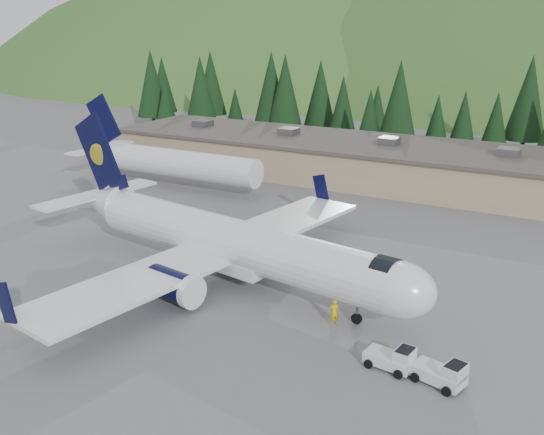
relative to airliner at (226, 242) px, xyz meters
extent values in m
plane|color=#5A5A5F|center=(1.10, -0.18, -3.36)|extent=(600.00, 600.00, 0.00)
cylinder|color=white|center=(1.10, -0.18, 0.17)|extent=(29.30, 8.55, 3.90)
ellipsoid|color=white|center=(15.43, -2.53, 0.17)|extent=(5.64, 4.67, 3.90)
cylinder|color=black|center=(14.41, -2.36, 0.64)|extent=(1.95, 3.41, 3.22)
cone|color=white|center=(-16.31, 2.67, 0.58)|extent=(6.77, 4.86, 3.90)
cube|color=white|center=(0.07, -0.01, -1.47)|extent=(8.73, 4.62, 1.04)
cube|color=white|center=(-0.95, 0.16, -0.87)|extent=(11.34, 35.74, 0.36)
cube|color=black|center=(0.37, 17.81, 0.48)|extent=(2.10, 0.49, 2.98)
cube|color=black|center=(-5.34, -17.00, 0.48)|extent=(2.10, 0.49, 2.98)
cylinder|color=black|center=(1.05, 5.93, -1.75)|extent=(4.69, 3.06, 2.39)
cylinder|color=white|center=(2.99, 5.61, -1.75)|extent=(1.02, 2.60, 2.53)
cube|color=white|center=(1.05, 5.93, -1.18)|extent=(2.29, 0.63, 0.93)
cylinder|color=black|center=(-0.90, -5.95, -1.75)|extent=(4.69, 3.06, 2.39)
cylinder|color=white|center=(1.04, -6.27, -1.75)|extent=(1.02, 2.60, 2.53)
cube|color=white|center=(-0.90, -5.95, -1.18)|extent=(2.29, 0.63, 0.93)
cube|color=black|center=(-16.11, 2.64, 5.44)|extent=(6.38, 1.34, 7.62)
ellipsoid|color=gold|center=(-15.87, 2.81, 5.23)|extent=(2.06, 0.52, 2.05)
ellipsoid|color=gold|center=(-15.93, 2.40, 5.23)|extent=(2.06, 0.52, 2.05)
cube|color=black|center=(-13.44, 2.20, 2.74)|extent=(2.87, 0.72, 2.06)
cube|color=white|center=(-16.82, 2.76, 1.10)|extent=(4.76, 13.24, 0.23)
cylinder|color=slate|center=(12.36, -2.03, -2.43)|extent=(0.24, 0.24, 1.87)
cylinder|color=black|center=(12.36, -2.03, -2.96)|extent=(0.83, 0.41, 0.79)
cylinder|color=slate|center=(-1.52, 3.09, -2.32)|extent=(0.29, 0.29, 2.08)
cylinder|color=black|center=(-1.11, 3.02, -2.79)|extent=(1.19, 0.54, 1.14)
cylinder|color=black|center=(-1.93, 3.16, -2.79)|extent=(1.19, 0.54, 1.14)
cylinder|color=slate|center=(-2.43, -2.44, -2.32)|extent=(0.29, 0.29, 2.08)
cylinder|color=black|center=(-2.02, -2.51, -2.79)|extent=(1.19, 0.54, 1.14)
cylinder|color=black|center=(-2.84, -2.37, -2.79)|extent=(1.19, 0.54, 1.14)
cylinder|color=white|center=(-20.90, 21.82, -0.16)|extent=(22.00, 3.60, 3.60)
cone|color=white|center=(-34.90, 21.82, 0.04)|extent=(5.00, 3.60, 3.60)
cube|color=black|center=(-33.90, 21.82, 4.64)|extent=(5.82, 0.28, 6.89)
cube|color=white|center=(-34.90, 21.82, 0.64)|extent=(2.40, 11.00, 0.20)
cube|color=silver|center=(16.25, -6.48, -2.81)|extent=(3.18, 1.87, 0.70)
cube|color=silver|center=(17.25, -6.60, -2.20)|extent=(1.17, 1.52, 0.90)
cube|color=black|center=(17.25, -6.60, -1.80)|extent=(1.06, 1.41, 0.10)
cylinder|color=black|center=(17.35, -5.81, -3.08)|extent=(0.59, 0.29, 0.56)
cylinder|color=black|center=(17.15, -7.40, -3.08)|extent=(0.59, 0.29, 0.56)
cylinder|color=black|center=(15.36, -5.56, -3.08)|extent=(0.59, 0.29, 0.56)
cylinder|color=black|center=(15.16, -7.15, -3.08)|extent=(0.59, 0.29, 0.56)
cube|color=silver|center=(19.35, -6.71, -2.79)|extent=(3.42, 2.32, 0.73)
cube|color=silver|center=(20.35, -6.98, -2.16)|extent=(1.38, 1.68, 0.94)
cube|color=black|center=(20.35, -6.98, -1.75)|extent=(1.26, 1.55, 0.10)
cylinder|color=black|center=(20.57, -6.17, -3.07)|extent=(0.62, 0.37, 0.58)
cylinder|color=black|center=(20.14, -7.78, -3.07)|extent=(0.62, 0.37, 0.58)
cylinder|color=black|center=(18.56, -5.63, -3.07)|extent=(0.62, 0.37, 0.58)
cylinder|color=black|center=(18.13, -7.24, -3.07)|extent=(0.62, 0.37, 0.58)
cube|color=tan|center=(-3.90, 37.82, -0.96)|extent=(70.00, 16.00, 4.80)
cube|color=#47423D|center=(-3.90, 37.82, 1.59)|extent=(71.00, 17.00, 0.40)
cube|color=slate|center=(-28.90, 37.82, 2.24)|extent=(2.50, 2.50, 1.00)
cube|color=slate|center=(-13.90, 37.82, 2.24)|extent=(2.50, 2.50, 1.00)
cube|color=slate|center=(1.10, 37.82, 2.24)|extent=(2.50, 2.50, 1.00)
cube|color=slate|center=(16.10, 37.82, 2.24)|extent=(2.50, 2.50, 1.00)
imported|color=#DCBE0D|center=(10.98, -2.90, -2.39)|extent=(0.83, 0.82, 1.93)
cone|color=black|center=(-59.19, 65.90, 4.42)|extent=(5.71, 5.71, 11.68)
cone|color=black|center=(-55.66, 58.11, 5.44)|extent=(6.45, 6.45, 13.20)
cone|color=black|center=(-50.43, 55.73, 2.36)|extent=(4.20, 4.20, 8.58)
cone|color=black|center=(-46.98, 66.45, 5.27)|extent=(6.33, 6.33, 12.94)
cone|color=black|center=(-41.37, 54.95, 5.08)|extent=(6.19, 6.19, 12.66)
cone|color=black|center=(-38.49, 62.31, 1.45)|extent=(3.53, 3.53, 7.21)
cone|color=black|center=(-33.07, 65.47, 3.57)|extent=(5.08, 5.08, 10.40)
cone|color=black|center=(-29.12, 60.03, 5.58)|extent=(6.56, 6.56, 13.41)
cone|color=black|center=(-25.61, 58.86, 5.36)|extent=(6.39, 6.39, 13.07)
cone|color=black|center=(-21.15, 64.28, 4.72)|extent=(5.92, 5.92, 12.11)
cone|color=black|center=(-15.31, 61.14, 3.37)|extent=(4.94, 4.94, 10.10)
cone|color=black|center=(-11.01, 67.02, 2.29)|extent=(4.14, 4.14, 8.48)
cone|color=black|center=(-7.74, 54.37, 2.60)|extent=(4.37, 4.37, 8.94)
cone|color=black|center=(-3.41, 55.39, 5.24)|extent=(6.31, 6.31, 12.90)
cone|color=black|center=(1.64, 60.30, 2.10)|extent=(4.00, 4.00, 8.19)
cone|color=black|center=(5.63, 61.26, 2.48)|extent=(4.28, 4.28, 8.75)
cone|color=black|center=(10.38, 62.74, 2.43)|extent=(4.25, 4.25, 8.68)
cone|color=black|center=(14.28, 67.08, 5.62)|extent=(6.59, 6.59, 13.48)
ellipsoid|color=#204F18|center=(-88.90, 169.82, -78.36)|extent=(336.00, 240.00, 240.00)
camera|label=1|loc=(25.92, -38.97, 17.20)|focal=40.00mm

